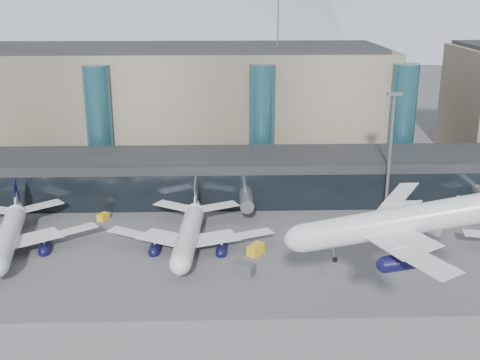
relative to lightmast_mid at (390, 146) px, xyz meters
name	(u,v)px	position (x,y,z in m)	size (l,w,h in m)	color
ground	(259,339)	(-30.00, -48.00, -14.42)	(900.00, 900.00, 0.00)	#515154
concourse	(244,177)	(-30.02, 9.73, -9.45)	(170.00, 27.00, 10.00)	black
terminal_main	(147,104)	(-55.00, 42.00, 1.03)	(130.00, 30.00, 31.00)	gray
teal_towers	(181,122)	(-44.99, 26.01, -0.41)	(116.40, 19.40, 46.00)	#245865
lightmast_mid	(390,146)	(0.00, 0.00, 0.00)	(3.00, 1.20, 25.60)	slate
hero_jet	(417,214)	(-10.63, -50.33, 4.79)	(32.70, 32.54, 10.59)	silver
jet_parked_left	(9,225)	(-74.25, -15.67, -10.34)	(32.91, 33.42, 10.78)	silver
jet_parked_mid	(190,224)	(-41.00, -15.67, -10.43)	(32.74, 32.06, 10.56)	silver
veh_b	(103,217)	(-59.58, -3.30, -13.72)	(2.44, 1.50, 1.41)	gold
veh_c	(244,268)	(-31.44, -28.36, -13.42)	(3.58, 1.89, 1.99)	#49484D
veh_d	(432,219)	(7.77, -6.55, -13.61)	(2.82, 1.51, 1.61)	silver
veh_g	(435,231)	(6.32, -12.75, -13.74)	(2.31, 1.35, 1.35)	silver
veh_h	(256,249)	(-29.01, -20.71, -13.48)	(3.39, 1.79, 1.88)	gold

